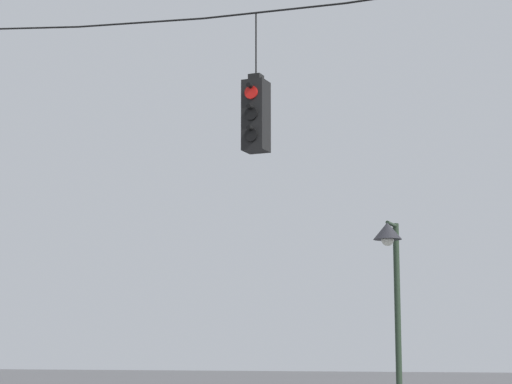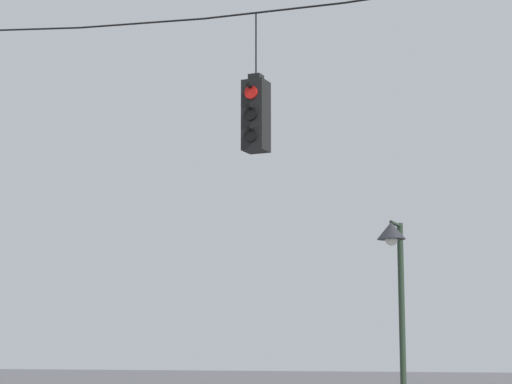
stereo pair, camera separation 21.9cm
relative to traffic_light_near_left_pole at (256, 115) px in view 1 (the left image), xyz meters
name	(u,v)px [view 1 (the left image)]	position (x,y,z in m)	size (l,w,h in m)	color
traffic_light_near_left_pole	(256,115)	(0.00, 0.00, 0.00)	(0.34, 0.58, 2.13)	black
street_lamp	(391,270)	(0.56, 5.30, -1.92)	(0.55, 0.94, 4.47)	#233323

